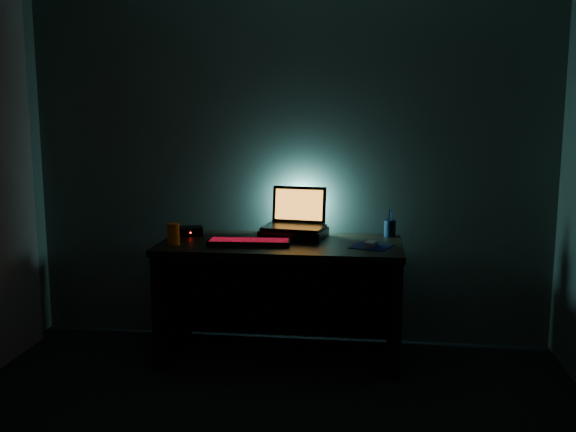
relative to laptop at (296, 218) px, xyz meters
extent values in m
cube|color=#434C46|center=(-0.07, 0.18, 0.38)|extent=(3.50, 0.00, 2.50)
cube|color=black|center=(-0.07, -0.20, -0.14)|extent=(1.50, 0.70, 0.04)
cube|color=black|center=(-0.78, -0.20, -0.52)|extent=(0.06, 0.64, 0.71)
cube|color=black|center=(0.64, -0.20, -0.52)|extent=(0.06, 0.64, 0.71)
cube|color=black|center=(-0.07, 0.13, -0.52)|extent=(1.38, 0.02, 0.65)
cube|color=#B29E8E|center=(-1.78, -0.40, 0.28)|extent=(0.06, 0.65, 2.30)
cube|color=black|center=(-0.01, -0.05, -0.09)|extent=(0.44, 0.36, 0.06)
cube|color=black|center=(-0.01, -0.05, -0.05)|extent=(0.41, 0.31, 0.02)
cube|color=black|center=(0.01, 0.08, 0.08)|extent=(0.36, 0.10, 0.24)
cube|color=orange|center=(0.01, 0.07, 0.08)|extent=(0.32, 0.08, 0.20)
cube|color=black|center=(-0.26, -0.30, -0.11)|extent=(0.51, 0.19, 0.03)
cube|color=red|center=(-0.26, -0.30, -0.09)|extent=(0.49, 0.16, 0.00)
cube|color=#0B154D|center=(0.48, -0.28, -0.12)|extent=(0.27, 0.26, 0.00)
cube|color=gray|center=(0.48, -0.28, -0.10)|extent=(0.08, 0.11, 0.03)
cylinder|color=black|center=(0.61, 0.07, -0.07)|extent=(0.08, 0.08, 0.11)
cylinder|color=orange|center=(-0.72, -0.36, -0.05)|extent=(0.09, 0.09, 0.13)
cube|color=black|center=(-0.70, -0.04, -0.09)|extent=(0.19, 0.17, 0.05)
sphere|color=#FF0C07|center=(-0.68, -0.11, -0.09)|extent=(0.01, 0.01, 0.01)
camera|label=1|loc=(0.45, -4.08, 0.69)|focal=40.00mm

